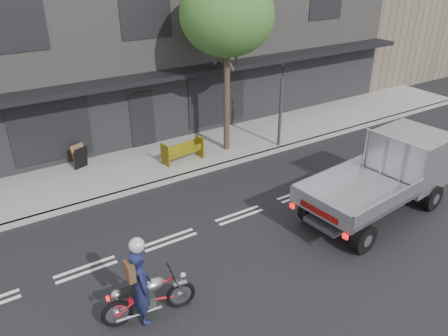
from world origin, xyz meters
TOP-DOWN VIEW (x-y plane):
  - ground at (0.00, 0.00)m, footprint 80.00×80.00m
  - sidewalk at (0.00, 4.70)m, footprint 32.00×3.20m
  - kerb at (0.00, 3.10)m, footprint 32.00×0.20m
  - building_main at (0.00, 11.30)m, footprint 26.00×10.00m
  - street_tree at (2.20, 4.20)m, footprint 3.40×3.40m
  - traffic_light_pole at (4.20, 3.35)m, footprint 0.12×0.12m
  - motorcycle at (-4.01, -2.35)m, footprint 2.15×0.63m
  - rider at (-4.16, -2.35)m, footprint 0.54×0.74m
  - flatbed_ute at (4.71, -2.02)m, footprint 5.42×2.64m
  - construction_barrier at (0.18, 3.89)m, footprint 1.64×0.86m
  - sandwich_board at (-3.27, 5.53)m, footprint 0.63×0.53m

SIDE VIEW (x-z plane):
  - ground at x=0.00m, z-range 0.00..0.00m
  - sidewalk at x=0.00m, z-range 0.00..0.15m
  - kerb at x=0.00m, z-range 0.00..0.15m
  - motorcycle at x=-4.01m, z-range 0.02..1.13m
  - sandwich_board at x=-3.27m, z-range 0.15..1.00m
  - construction_barrier at x=0.18m, z-range 0.15..1.02m
  - rider at x=-4.16m, z-range 0.00..1.87m
  - flatbed_ute at x=4.71m, z-range 0.17..2.59m
  - traffic_light_pole at x=4.20m, z-range -0.10..3.40m
  - building_main at x=0.00m, z-range 0.00..8.00m
  - street_tree at x=2.20m, z-range 1.90..8.65m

